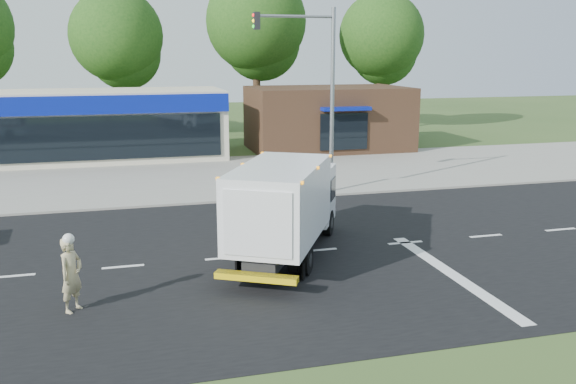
{
  "coord_description": "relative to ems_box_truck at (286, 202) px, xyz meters",
  "views": [
    {
      "loc": [
        -5.67,
        -17.55,
        6.11
      ],
      "look_at": [
        -0.7,
        1.13,
        1.7
      ],
      "focal_mm": 38.0,
      "sensor_mm": 36.0,
      "label": 1
    }
  ],
  "objects": [
    {
      "name": "traffic_signal_pole",
      "position": [
        3.5,
        7.88,
        3.2
      ],
      "size": [
        3.51,
        0.25,
        8.0
      ],
      "color": "gray",
      "rests_on": "ground"
    },
    {
      "name": "emergency_worker",
      "position": [
        -6.01,
        -2.61,
        -0.77
      ],
      "size": [
        0.75,
        0.81,
        1.96
      ],
      "rotation": [
        0.0,
        0.0,
        0.94
      ],
      "color": "tan",
      "rests_on": "ground"
    },
    {
      "name": "brown_storefront",
      "position": [
        8.14,
        20.26,
        0.27
      ],
      "size": [
        10.0,
        6.7,
        4.0
      ],
      "color": "#382316",
      "rests_on": "ground"
    },
    {
      "name": "parking_apron",
      "position": [
        1.14,
        14.28,
        -1.72
      ],
      "size": [
        60.0,
        9.0,
        0.02
      ],
      "primitive_type": "cube",
      "color": "gray",
      "rests_on": "ground"
    },
    {
      "name": "lane_markings",
      "position": [
        2.49,
        -1.07,
        -1.71
      ],
      "size": [
        55.2,
        7.0,
        0.01
      ],
      "color": "silver",
      "rests_on": "road_asphalt"
    },
    {
      "name": "background_trees",
      "position": [
        0.3,
        28.44,
        5.65
      ],
      "size": [
        36.77,
        7.39,
        12.1
      ],
      "color": "#332114",
      "rests_on": "ground"
    },
    {
      "name": "road_asphalt",
      "position": [
        1.14,
        0.28,
        -1.72
      ],
      "size": [
        60.0,
        14.0,
        0.02
      ],
      "primitive_type": "cube",
      "color": "black",
      "rests_on": "ground"
    },
    {
      "name": "ground",
      "position": [
        1.14,
        0.28,
        -1.73
      ],
      "size": [
        120.0,
        120.0,
        0.0
      ],
      "primitive_type": "plane",
      "color": "#385123",
      "rests_on": "ground"
    },
    {
      "name": "ems_box_truck",
      "position": [
        0.0,
        0.0,
        0.0
      ],
      "size": [
        5.05,
        6.94,
        3.0
      ],
      "rotation": [
        0.0,
        0.0,
        1.07
      ],
      "color": "black",
      "rests_on": "ground"
    },
    {
      "name": "retail_strip_mall",
      "position": [
        -7.86,
        20.21,
        0.28
      ],
      "size": [
        18.0,
        6.2,
        4.0
      ],
      "color": "beige",
      "rests_on": "ground"
    },
    {
      "name": "sidewalk",
      "position": [
        1.14,
        8.48,
        -1.67
      ],
      "size": [
        60.0,
        2.4,
        0.12
      ],
      "primitive_type": "cube",
      "color": "gray",
      "rests_on": "ground"
    }
  ]
}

